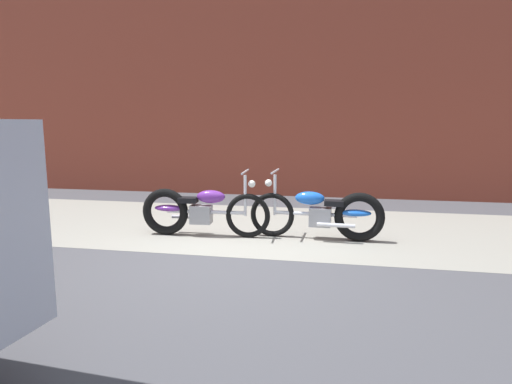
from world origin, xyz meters
name	(u,v)px	position (x,y,z in m)	size (l,w,h in m)	color
ground_plane	(225,257)	(0.00, 0.00, 0.00)	(80.00, 80.00, 0.00)	#47474C
sidewalk_slab	(252,226)	(0.00, 1.75, 0.00)	(36.00, 3.50, 0.01)	gray
brick_building_wall	(281,69)	(0.00, 5.20, 2.98)	(36.00, 0.50, 5.95)	brown
motorcycle_purple	(196,210)	(-0.72, 0.98, 0.40)	(2.01, 0.58, 1.03)	black
motorcycle_blue	(325,213)	(1.25, 1.14, 0.40)	(2.01, 0.58, 1.03)	black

